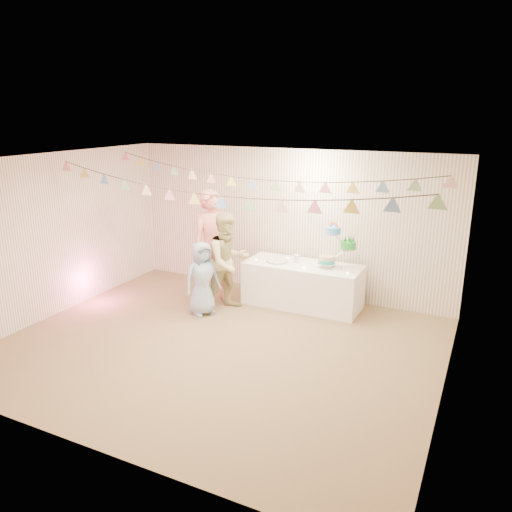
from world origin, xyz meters
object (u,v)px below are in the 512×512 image
at_px(person_child, 202,278).
at_px(table, 302,285).
at_px(cake_stand, 337,246).
at_px(person_adult_a, 213,247).
at_px(person_adult_b, 228,262).

bearing_deg(person_child, table, -17.15).
distance_m(cake_stand, person_adult_a, 2.09).
height_order(table, cake_stand, cake_stand).
relative_size(table, cake_stand, 2.78).
height_order(cake_stand, person_child, cake_stand).
relative_size(person_adult_a, person_adult_b, 1.19).
relative_size(cake_stand, person_child, 0.58).
height_order(table, person_adult_b, person_adult_b).
bearing_deg(person_adult_b, person_adult_a, 86.94).
xyz_separation_m(table, cake_stand, (0.55, 0.05, 0.74)).
relative_size(table, person_adult_a, 1.00).
bearing_deg(person_adult_b, cake_stand, -39.68).
height_order(person_adult_a, person_adult_b, person_adult_a).
bearing_deg(cake_stand, person_adult_a, -165.60).
distance_m(person_adult_a, person_child, 0.70).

